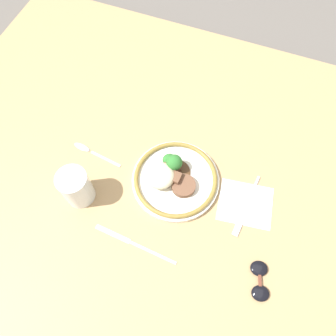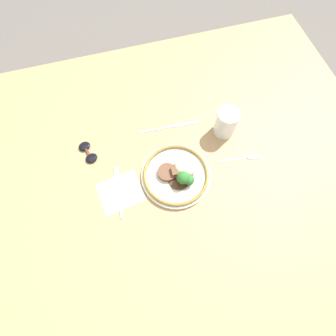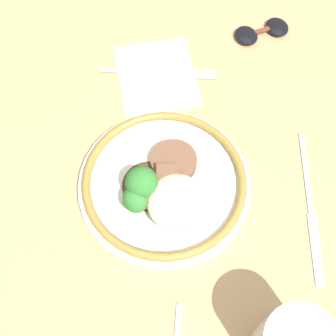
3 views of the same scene
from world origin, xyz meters
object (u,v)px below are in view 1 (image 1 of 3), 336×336
object	(u,v)px
juice_glass	(77,188)
knife	(132,243)
plate	(173,177)
fork	(245,211)
sunglasses	(260,281)
spoon	(88,150)

from	to	relation	value
juice_glass	knife	bearing A→B (deg)	158.75
knife	plate	bearing A→B (deg)	-96.44
plate	juice_glass	bearing A→B (deg)	30.89
fork	sunglasses	size ratio (longest dim) A/B	1.81
fork	spoon	size ratio (longest dim) A/B	1.18
knife	spoon	distance (m)	0.30
fork	knife	xyz separation A→B (m)	(0.24, 0.18, -0.00)
plate	spoon	world-z (taller)	plate
knife	spoon	size ratio (longest dim) A/B	1.44
fork	spoon	distance (m)	0.47
juice_glass	sunglasses	xyz separation A→B (m)	(-0.50, 0.05, -0.04)
plate	fork	world-z (taller)	plate
juice_glass	knife	world-z (taller)	juice_glass
plate	spoon	size ratio (longest dim) A/B	1.52
sunglasses	plate	bearing A→B (deg)	-48.75
sunglasses	fork	bearing A→B (deg)	-80.81
spoon	fork	bearing A→B (deg)	-174.76
plate	sunglasses	distance (m)	0.34
plate	fork	distance (m)	0.21
fork	spoon	bearing A→B (deg)	-86.48
juice_glass	fork	distance (m)	0.44
plate	fork	xyz separation A→B (m)	(-0.21, 0.02, -0.02)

